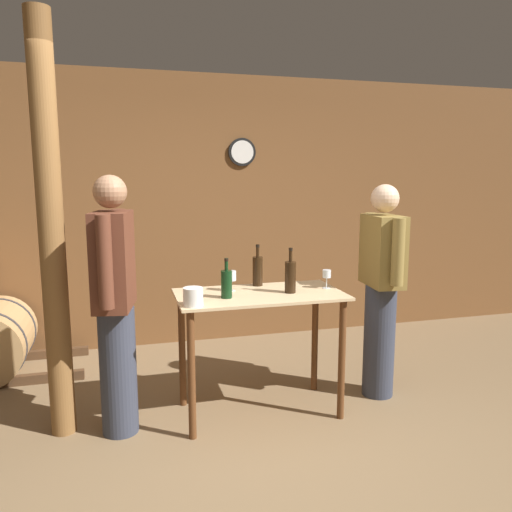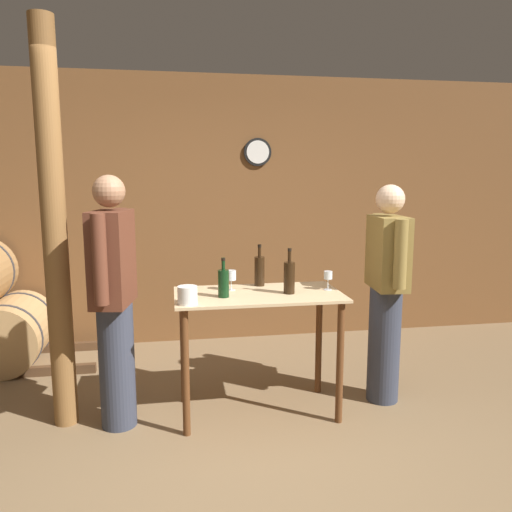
# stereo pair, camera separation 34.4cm
# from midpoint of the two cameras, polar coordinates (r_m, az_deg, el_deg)

# --- Properties ---
(ground_plane) EXTENTS (14.00, 14.00, 0.00)m
(ground_plane) POSITION_cam_midpoint_polar(r_m,az_deg,el_deg) (3.07, 3.45, -24.66)
(ground_plane) COLOR brown
(back_wall) EXTENTS (8.40, 0.08, 2.70)m
(back_wall) POSITION_cam_midpoint_polar(r_m,az_deg,el_deg) (5.12, -2.98, 5.16)
(back_wall) COLOR brown
(back_wall) RESTS_ON ground_plane
(tasting_table) EXTENTS (1.18, 0.62, 0.89)m
(tasting_table) POSITION_cam_midpoint_polar(r_m,az_deg,el_deg) (3.57, 3.05, -7.03)
(tasting_table) COLOR #D1B284
(tasting_table) RESTS_ON ground_plane
(wooden_post) EXTENTS (0.16, 0.16, 2.70)m
(wooden_post) POSITION_cam_midpoint_polar(r_m,az_deg,el_deg) (3.48, -19.46, 2.70)
(wooden_post) COLOR brown
(wooden_post) RESTS_ON ground_plane
(wine_bottle_far_left) EXTENTS (0.08, 0.08, 0.27)m
(wine_bottle_far_left) POSITION_cam_midpoint_polar(r_m,az_deg,el_deg) (3.39, -0.84, -3.07)
(wine_bottle_far_left) COLOR black
(wine_bottle_far_left) RESTS_ON tasting_table
(wine_bottle_left) EXTENTS (0.08, 0.08, 0.31)m
(wine_bottle_left) POSITION_cam_midpoint_polar(r_m,az_deg,el_deg) (3.74, 3.04, -1.66)
(wine_bottle_left) COLOR black
(wine_bottle_left) RESTS_ON tasting_table
(wine_bottle_center) EXTENTS (0.08, 0.08, 0.32)m
(wine_bottle_center) POSITION_cam_midpoint_polar(r_m,az_deg,el_deg) (3.51, 6.64, -2.40)
(wine_bottle_center) COLOR black
(wine_bottle_center) RESTS_ON tasting_table
(wine_glass_near_left) EXTENTS (0.07, 0.07, 0.15)m
(wine_glass_near_left) POSITION_cam_midpoint_polar(r_m,az_deg,el_deg) (3.59, -0.13, -2.31)
(wine_glass_near_left) COLOR silver
(wine_glass_near_left) RESTS_ON tasting_table
(wine_glass_near_center) EXTENTS (0.06, 0.06, 0.14)m
(wine_glass_near_center) POSITION_cam_midpoint_polar(r_m,az_deg,el_deg) (3.66, 10.92, -2.30)
(wine_glass_near_center) COLOR silver
(wine_glass_near_center) RESTS_ON tasting_table
(ice_bucket) EXTENTS (0.13, 0.13, 0.12)m
(ice_bucket) POSITION_cam_midpoint_polar(r_m,az_deg,el_deg) (3.22, -4.82, -4.53)
(ice_bucket) COLOR white
(ice_bucket) RESTS_ON tasting_table
(person_host) EXTENTS (0.25, 0.59, 1.65)m
(person_host) POSITION_cam_midpoint_polar(r_m,az_deg,el_deg) (3.89, 17.16, -3.71)
(person_host) COLOR #333847
(person_host) RESTS_ON ground_plane
(person_visitor_with_scarf) EXTENTS (0.29, 0.58, 1.72)m
(person_visitor_with_scarf) POSITION_cam_midpoint_polar(r_m,az_deg,el_deg) (3.41, -13.20, -4.64)
(person_visitor_with_scarf) COLOR #333847
(person_visitor_with_scarf) RESTS_ON ground_plane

